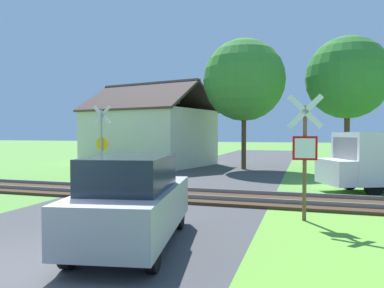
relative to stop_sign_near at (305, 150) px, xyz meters
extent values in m
plane|color=#5B933D|center=(-4.50, -4.99, -1.78)|extent=(160.00, 160.00, 0.00)
cube|color=#424244|center=(-4.50, -2.99, -1.78)|extent=(6.97, 80.00, 0.01)
cube|color=#422D1E|center=(-4.50, 2.44, -1.73)|extent=(60.00, 2.60, 0.10)
cube|color=slate|center=(-4.50, 3.15, -1.62)|extent=(60.00, 0.08, 0.12)
cube|color=slate|center=(-4.50, 1.72, -1.62)|extent=(60.00, 0.08, 0.12)
cylinder|color=brown|center=(0.00, 0.03, -0.33)|extent=(0.10, 0.10, 2.90)
cube|color=red|center=(0.00, -0.03, 0.05)|extent=(0.60, 0.06, 0.60)
cube|color=white|center=(0.00, -0.06, 0.05)|extent=(0.49, 0.04, 0.49)
cube|color=white|center=(0.00, -0.03, 0.97)|extent=(0.88, 0.08, 0.88)
cube|color=white|center=(0.00, -0.03, 0.97)|extent=(0.88, 0.08, 0.88)
cylinder|color=#9E9EA5|center=(-8.90, 5.32, -0.15)|extent=(0.09, 0.09, 3.27)
cube|color=white|center=(-8.90, 5.38, 1.24)|extent=(0.88, 0.07, 0.88)
cube|color=white|center=(-8.90, 5.38, 1.24)|extent=(0.88, 0.07, 0.88)
cylinder|color=yellow|center=(-8.90, 5.39, -0.09)|extent=(0.64, 0.06, 0.64)
cube|color=beige|center=(-10.18, 13.75, 0.07)|extent=(8.63, 7.54, 3.72)
cube|color=#473833|center=(-10.53, 12.30, 2.81)|extent=(8.38, 5.09, 2.06)
cube|color=#473833|center=(-9.83, 15.20, 2.81)|extent=(8.38, 5.09, 2.06)
cube|color=brown|center=(-8.19, 13.27, 2.86)|extent=(0.60, 0.60, 1.10)
cylinder|color=#513823|center=(-3.57, 12.80, -0.02)|extent=(0.28, 0.28, 3.53)
sphere|color=#3D8433|center=(-3.57, 12.80, 3.60)|extent=(4.93, 4.93, 4.93)
cylinder|color=#513823|center=(2.26, 13.06, 0.01)|extent=(0.31, 0.31, 3.58)
sphere|color=#337A2D|center=(2.26, 13.06, 3.54)|extent=(4.63, 4.63, 4.63)
cube|color=white|center=(1.06, 4.73, -0.99)|extent=(1.39, 1.93, 0.90)
cube|color=#19232D|center=(1.39, 4.88, -0.16)|extent=(0.71, 1.48, 0.85)
cube|color=navy|center=(2.88, 6.62, -0.83)|extent=(3.44, 1.59, 0.16)
cylinder|color=black|center=(1.66, 5.86, -1.44)|extent=(0.69, 0.45, 0.68)
cylinder|color=black|center=(2.31, 4.45, -1.44)|extent=(0.69, 0.45, 0.68)
cube|color=#99999E|center=(-3.22, -3.10, -1.06)|extent=(2.31, 4.22, 0.84)
cube|color=#19232D|center=(-3.19, -3.29, -0.32)|extent=(1.76, 2.41, 0.64)
cylinder|color=black|center=(-2.77, -1.63, -1.48)|extent=(0.28, 0.62, 0.60)
cylinder|color=black|center=(-4.15, -1.88, -1.48)|extent=(0.28, 0.62, 0.60)
cylinder|color=black|center=(-2.30, -4.31, -1.48)|extent=(0.28, 0.62, 0.60)
cylinder|color=black|center=(-3.68, -4.56, -1.48)|extent=(0.28, 0.62, 0.60)
camera|label=1|loc=(0.02, -9.77, 0.45)|focal=35.00mm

